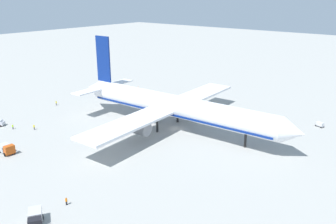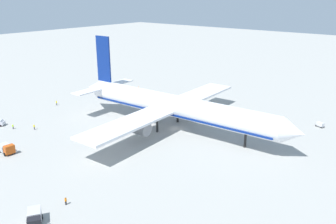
# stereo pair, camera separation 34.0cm
# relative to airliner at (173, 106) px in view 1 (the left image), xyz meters

# --- Properties ---
(ground_plane) EXTENTS (600.00, 600.00, 0.00)m
(ground_plane) POSITION_rel_airliner_xyz_m (1.35, 0.04, -7.18)
(ground_plane) COLOR #9E9E99
(airliner) EXTENTS (77.21, 67.53, 26.14)m
(airliner) POSITION_rel_airliner_xyz_m (0.00, 0.00, 0.00)
(airliner) COLOR white
(airliner) RESTS_ON ground
(service_truck_1) EXTENTS (5.37, 3.00, 2.64)m
(service_truck_1) POSITION_rel_airliner_xyz_m (-22.50, -41.46, -5.84)
(service_truck_1) COLOR #BF4C14
(service_truck_1) RESTS_ON ground
(service_truck_2) EXTENTS (5.58, 4.65, 2.64)m
(service_truck_2) POSITION_rel_airliner_xyz_m (10.82, -53.45, -5.70)
(service_truck_2) COLOR black
(service_truck_2) RESTS_ON ground
(baggage_cart_0) EXTENTS (3.18, 2.22, 1.46)m
(baggage_cart_0) POSITION_rel_airliner_xyz_m (35.04, 29.91, -6.39)
(baggage_cart_0) COLOR #595B60
(baggage_cart_0) RESTS_ON ground
(baggage_cart_1) EXTENTS (2.29, 3.57, 0.40)m
(baggage_cart_1) POSITION_rel_airliner_xyz_m (-17.89, 44.27, -6.92)
(baggage_cart_1) COLOR #595B60
(baggage_cart_1) RESTS_ON ground
(ground_worker_1) EXTENTS (0.44, 0.44, 1.60)m
(ground_worker_1) POSITION_rel_airliner_xyz_m (-37.53, -31.71, -6.37)
(ground_worker_1) COLOR #3F3F47
(ground_worker_1) RESTS_ON ground
(ground_worker_2) EXTENTS (0.56, 0.56, 1.70)m
(ground_worker_2) POSITION_rel_airliner_xyz_m (-32.04, -27.83, -6.32)
(ground_worker_2) COLOR #3F3F47
(ground_worker_2) RESTS_ON ground
(ground_worker_4) EXTENTS (0.44, 0.44, 1.63)m
(ground_worker_4) POSITION_rel_airliner_xyz_m (9.60, -46.04, -6.36)
(ground_worker_4) COLOR black
(ground_worker_4) RESTS_ON ground
(ground_worker_5) EXTENTS (0.49, 0.49, 1.78)m
(ground_worker_5) POSITION_rel_airliner_xyz_m (-48.19, -8.99, -6.28)
(ground_worker_5) COLOR #3F3F47
(ground_worker_5) RESTS_ON ground
(traffic_cone_0) EXTENTS (0.36, 0.36, 0.55)m
(traffic_cone_0) POSITION_rel_airliner_xyz_m (-40.67, 20.22, -6.91)
(traffic_cone_0) COLOR orange
(traffic_cone_0) RESTS_ON ground
(traffic_cone_2) EXTENTS (0.36, 0.36, 0.55)m
(traffic_cone_2) POSITION_rel_airliner_xyz_m (-42.51, 29.12, -6.91)
(traffic_cone_2) COLOR orange
(traffic_cone_2) RESTS_ON ground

